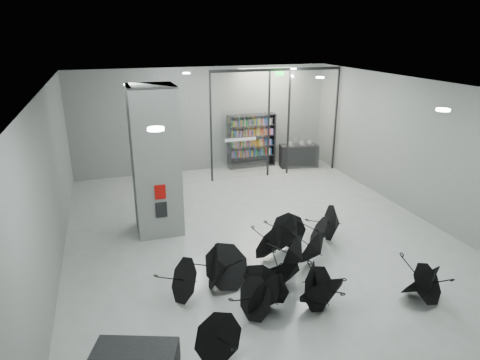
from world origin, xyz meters
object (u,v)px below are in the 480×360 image
object	(u,v)px
bench	(136,358)
shop_counter	(299,156)
column	(155,161)
umbrella_cluster	(290,274)
bookshelf	(252,141)

from	to	relation	value
bench	shop_counter	bearing A→B (deg)	71.83
column	umbrella_cluster	xyz separation A→B (m)	(2.31, -3.70, -1.70)
column	bench	world-z (taller)	column
bookshelf	umbrella_cluster	world-z (taller)	bookshelf
column	umbrella_cluster	bearing A→B (deg)	-57.95
column	umbrella_cluster	distance (m)	4.68
column	shop_counter	bearing A→B (deg)	33.85
column	bench	bearing A→B (deg)	-101.90
bench	umbrella_cluster	size ratio (longest dim) A/B	0.24
column	shop_counter	world-z (taller)	column
bench	column	bearing A→B (deg)	97.97
bookshelf	shop_counter	xyz separation A→B (m)	(1.83, -0.59, -0.62)
bench	umbrella_cluster	distance (m)	3.70
shop_counter	umbrella_cluster	world-z (taller)	umbrella_cluster
shop_counter	umbrella_cluster	xyz separation A→B (m)	(-3.89, -7.86, -0.15)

